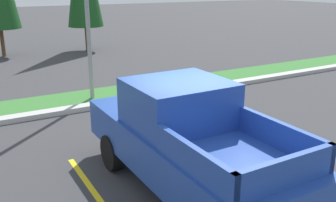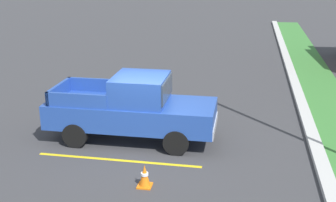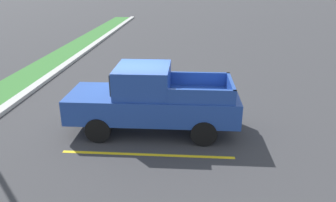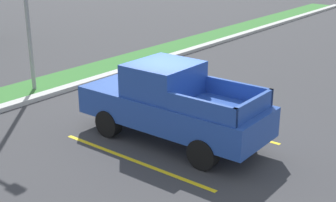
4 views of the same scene
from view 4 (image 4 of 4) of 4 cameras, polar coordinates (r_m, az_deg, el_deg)
ground_plane at (r=13.38m, az=-0.07°, el=-3.29°), size 120.00×120.00×0.00m
parking_line_near at (r=11.51m, az=-4.23°, el=-7.28°), size 0.12×4.80×0.01m
parking_line_far at (r=13.74m, az=4.52°, el=-2.72°), size 0.12×4.80×0.01m
curb_strip at (r=16.73m, az=-13.61°, el=1.14°), size 56.00×0.40×0.15m
grass_median at (r=17.59m, az=-15.84°, el=1.68°), size 56.00×1.80×0.06m
pickup_truck_main at (r=12.22m, az=0.38°, el=-0.31°), size 2.01×5.24×2.10m
traffic_cone at (r=15.23m, az=3.93°, el=0.70°), size 0.36×0.36×0.60m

